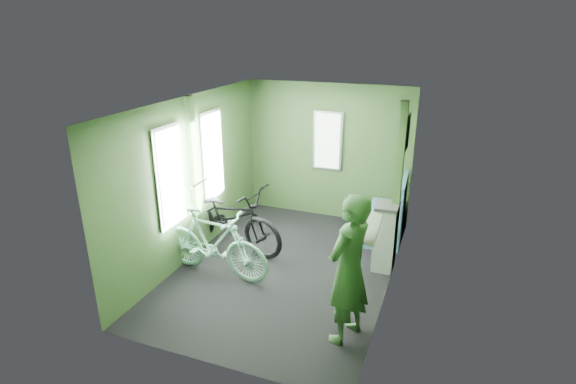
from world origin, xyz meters
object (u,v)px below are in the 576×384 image
(bicycle_black, at_px, (230,246))
(waste_box, at_px, (385,237))
(passenger, at_px, (349,269))
(bicycle_mint, at_px, (215,275))
(bench_seat, at_px, (387,221))

(bicycle_black, bearing_deg, waste_box, -71.00)
(bicycle_black, bearing_deg, passenger, -109.72)
(bicycle_black, xyz_separation_m, bicycle_mint, (0.20, -0.81, 0.00))
(passenger, height_order, waste_box, passenger)
(waste_box, bearing_deg, passenger, -94.76)
(bicycle_black, relative_size, waste_box, 2.06)
(bicycle_black, distance_m, bicycle_mint, 0.83)
(bicycle_black, relative_size, bicycle_mint, 1.20)
(bicycle_mint, height_order, bench_seat, bench_seat)
(bicycle_black, bearing_deg, bench_seat, -48.57)
(bicycle_black, height_order, bicycle_mint, bicycle_black)
(passenger, bearing_deg, bicycle_black, -102.29)
(passenger, relative_size, waste_box, 1.76)
(bench_seat, bearing_deg, bicycle_black, -155.20)
(bicycle_mint, height_order, passenger, passenger)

